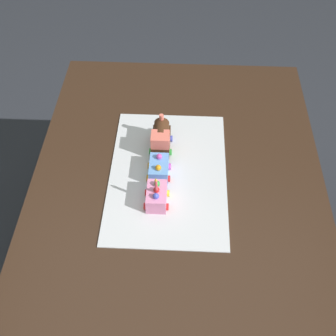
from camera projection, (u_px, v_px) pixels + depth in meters
name	position (u px, v px, depth m)	size (l,w,h in m)	color
ground_plane	(175.00, 287.00, 2.03)	(8.00, 8.00, 0.00)	#2D3038
dining_table	(177.00, 206.00, 1.55)	(1.40, 1.00, 0.74)	#382316
cake_board	(168.00, 174.00, 1.51)	(0.60, 0.40, 0.00)	silver
cake_locomotive	(161.00, 138.00, 1.56)	(0.14, 0.08, 0.12)	#472816
cake_car_hopper_sky_blue	(159.00, 169.00, 1.49)	(0.10, 0.08, 0.07)	#669EEA
cake_car_tanker_bubblegum	(157.00, 196.00, 1.41)	(0.10, 0.08, 0.07)	pink
birthday_candle	(156.00, 184.00, 1.35)	(0.01, 0.01, 0.06)	#F24C59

